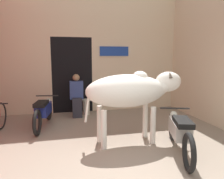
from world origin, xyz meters
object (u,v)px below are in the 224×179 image
object	(u,v)px
cow	(132,91)
shopkeeper_seated	(77,94)
plastic_stool	(86,106)
motorcycle_near	(180,131)
motorcycle_far	(43,111)

from	to	relation	value
cow	shopkeeper_seated	distance (m)	2.42
shopkeeper_seated	plastic_stool	distance (m)	0.53
motorcycle_near	motorcycle_far	xyz separation A→B (m)	(-2.50, 2.15, -0.01)
motorcycle_near	plastic_stool	bearing A→B (deg)	113.58
cow	shopkeeper_seated	xyz separation A→B (m)	(-0.95, 2.20, -0.40)
motorcycle_near	shopkeeper_seated	world-z (taller)	shopkeeper_seated
cow	shopkeeper_seated	world-z (taller)	cow
cow	motorcycle_near	world-z (taller)	cow
motorcycle_near	plastic_stool	world-z (taller)	motorcycle_near
plastic_stool	cow	bearing A→B (deg)	-74.40
cow	plastic_stool	distance (m)	2.58
motorcycle_near	shopkeeper_seated	size ratio (longest dim) A/B	1.47
shopkeeper_seated	cow	bearing A→B (deg)	-66.68
cow	shopkeeper_seated	size ratio (longest dim) A/B	1.65
plastic_stool	shopkeeper_seated	bearing A→B (deg)	-150.67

